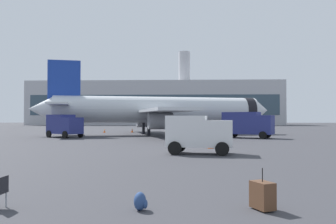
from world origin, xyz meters
TOP-DOWN VIEW (x-y plane):
  - airplane_at_gate at (-3.70, 48.22)m, footprint 35.27×32.13m
  - service_truck at (-14.97, 40.43)m, footprint 5.19×4.58m
  - fuel_truck at (7.92, 40.52)m, footprint 6.45×4.77m
  - cargo_van at (1.05, 20.74)m, footprint 4.64×2.85m
  - safety_cone_near at (-13.42, 56.14)m, footprint 0.44×0.44m
  - safety_cone_mid at (1.47, 48.74)m, footprint 0.44×0.44m
  - safety_cone_far at (-8.79, 57.04)m, footprint 0.44×0.44m
  - safety_cone_outer at (2.19, 25.21)m, footprint 0.44×0.44m
  - rolling_suitcase at (2.08, 6.20)m, footprint 0.63×0.75m
  - traveller_backpack at (-1.11, 6.02)m, footprint 0.36×0.40m
  - terminal_building at (-10.56, 131.41)m, footprint 93.32×21.85m

SIDE VIEW (x-z plane):
  - traveller_backpack at x=-1.11m, z-range -0.01..0.47m
  - safety_cone_near at x=-13.42m, z-range -0.01..0.62m
  - safety_cone_mid at x=1.47m, z-range -0.01..0.66m
  - safety_cone_outer at x=2.19m, z-range -0.01..0.70m
  - safety_cone_far at x=-8.79m, z-range -0.01..0.73m
  - rolling_suitcase at x=2.08m, z-range -0.16..0.94m
  - cargo_van at x=1.05m, z-range 0.15..2.75m
  - service_truck at x=-14.97m, z-range 0.16..3.05m
  - fuel_truck at x=7.92m, z-range 0.17..3.37m
  - airplane_at_gate at x=-3.70m, z-range -1.59..8.91m
  - terminal_building at x=-10.56m, z-range -5.90..22.20m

